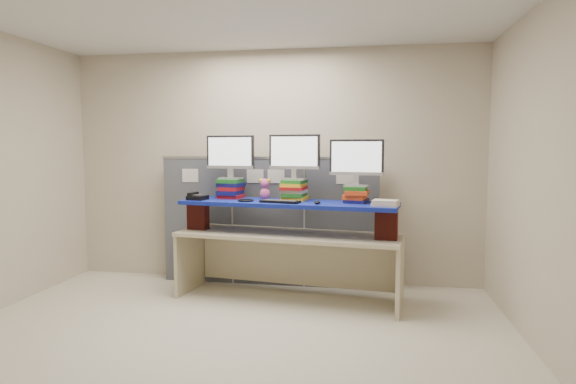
% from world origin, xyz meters
% --- Properties ---
extents(room, '(5.00, 4.00, 2.80)m').
position_xyz_m(room, '(0.00, 0.00, 1.40)').
color(room, beige).
rests_on(room, ground).
extents(cubicle_partition, '(2.60, 0.06, 1.53)m').
position_xyz_m(cubicle_partition, '(-0.00, 1.78, 0.77)').
color(cubicle_partition, '#454951').
rests_on(cubicle_partition, ground).
extents(desk, '(2.46, 1.00, 0.73)m').
position_xyz_m(desk, '(0.33, 1.24, 0.58)').
color(desk, beige).
rests_on(desk, ground).
extents(brick_pier_left, '(0.23, 0.15, 0.30)m').
position_xyz_m(brick_pier_left, '(-0.70, 1.33, 0.88)').
color(brick_pier_left, maroon).
rests_on(brick_pier_left, desk).
extents(brick_pier_right, '(0.23, 0.15, 0.30)m').
position_xyz_m(brick_pier_right, '(1.34, 1.06, 0.88)').
color(brick_pier_right, maroon).
rests_on(brick_pier_right, desk).
extents(blue_board, '(2.36, 0.87, 0.04)m').
position_xyz_m(blue_board, '(0.33, 1.24, 1.05)').
color(blue_board, '#0C0866').
rests_on(blue_board, brick_pier_left).
extents(book_stack_left, '(0.29, 0.32, 0.22)m').
position_xyz_m(book_stack_left, '(-0.36, 1.46, 1.17)').
color(book_stack_left, maroon).
rests_on(book_stack_left, blue_board).
extents(book_stack_center, '(0.28, 0.33, 0.22)m').
position_xyz_m(book_stack_center, '(0.38, 1.35, 1.17)').
color(book_stack_center, gold).
rests_on(book_stack_center, blue_board).
extents(book_stack_right, '(0.28, 0.33, 0.17)m').
position_xyz_m(book_stack_right, '(1.04, 1.28, 1.15)').
color(book_stack_right, '#11104A').
rests_on(book_stack_right, blue_board).
extents(monitor_left, '(0.56, 0.19, 0.48)m').
position_xyz_m(monitor_left, '(-0.36, 1.45, 1.56)').
color(monitor_left, '#AEAEB3').
rests_on(monitor_left, book_stack_left).
extents(monitor_center, '(0.56, 0.19, 0.48)m').
position_xyz_m(monitor_center, '(0.38, 1.36, 1.56)').
color(monitor_center, '#AEAEB3').
rests_on(monitor_center, book_stack_center).
extents(monitor_right, '(0.56, 0.19, 0.48)m').
position_xyz_m(monitor_right, '(1.04, 1.27, 1.51)').
color(monitor_right, '#AEAEB3').
rests_on(monitor_right, book_stack_right).
extents(keyboard, '(0.43, 0.23, 0.03)m').
position_xyz_m(keyboard, '(0.27, 1.11, 1.08)').
color(keyboard, black).
rests_on(keyboard, blue_board).
extents(mouse, '(0.10, 0.12, 0.03)m').
position_xyz_m(mouse, '(0.66, 1.05, 1.08)').
color(mouse, black).
rests_on(mouse, blue_board).
extents(desk_phone, '(0.22, 0.20, 0.08)m').
position_xyz_m(desk_phone, '(-0.68, 1.24, 1.10)').
color(desk_phone, black).
rests_on(desk_phone, blue_board).
extents(headset, '(0.21, 0.21, 0.02)m').
position_xyz_m(headset, '(-0.12, 1.19, 1.08)').
color(headset, black).
rests_on(headset, blue_board).
extents(plush_toy, '(0.14, 0.10, 0.23)m').
position_xyz_m(plush_toy, '(0.04, 1.41, 1.18)').
color(plush_toy, '#DE5490').
rests_on(plush_toy, blue_board).
extents(binder_stack, '(0.28, 0.25, 0.06)m').
position_xyz_m(binder_stack, '(1.33, 1.00, 1.10)').
color(binder_stack, beige).
rests_on(binder_stack, blue_board).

